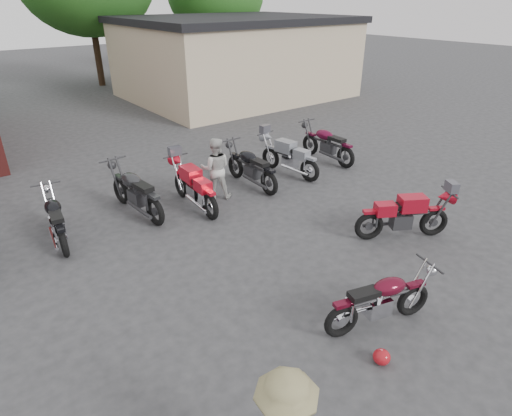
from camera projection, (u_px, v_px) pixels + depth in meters
ground at (342, 317)px, 6.91m from camera, size 90.00×90.00×0.00m
stucco_building at (235, 60)px, 21.40m from camera, size 10.00×8.00×3.50m
tree_2 at (89, 1)px, 22.72m from camera, size 7.04×7.04×8.80m
tree_3 at (216, 10)px, 27.36m from camera, size 6.08×6.08×7.60m
vintage_motorcycle at (382, 297)px, 6.52m from camera, size 1.92×1.08×1.06m
sportbike at (405, 213)px, 8.93m from camera, size 2.03×1.57×1.14m
helmet at (382, 357)px, 5.99m from camera, size 0.30×0.30×0.23m
person_light at (216, 169)px, 10.66m from camera, size 0.96×0.92×1.57m
row_bike_2 at (55, 217)px, 8.83m from camera, size 0.85×1.96×1.10m
row_bike_3 at (135, 189)px, 9.93m from camera, size 0.92×2.20×1.24m
row_bike_4 at (194, 184)px, 10.24m from camera, size 0.78×2.08×1.19m
row_bike_5 at (251, 165)px, 11.42m from camera, size 0.68×2.06×1.19m
row_bike_6 at (289, 155)px, 12.15m from camera, size 0.94×2.10×1.18m
row_bike_7 at (327, 142)px, 13.17m from camera, size 0.71×2.10×1.21m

